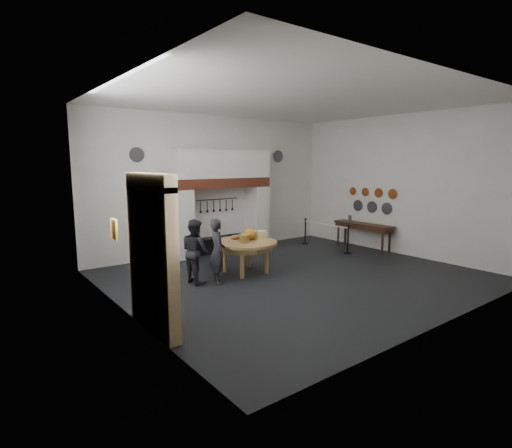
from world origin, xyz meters
TOP-DOWN VIEW (x-y plane):
  - floor at (0.00, 0.00)m, footprint 9.00×8.00m
  - ceiling at (0.00, 0.00)m, footprint 9.00×8.00m
  - wall_back at (0.00, 4.00)m, footprint 9.00×0.02m
  - wall_front at (0.00, -4.00)m, footprint 9.00×0.02m
  - wall_left at (-4.50, 0.00)m, footprint 0.02×8.00m
  - wall_right at (4.50, 0.00)m, footprint 0.02×8.00m
  - chimney_pier_left at (-1.48, 3.65)m, footprint 0.55×0.70m
  - chimney_pier_right at (1.48, 3.65)m, footprint 0.55×0.70m
  - hearth_brick_band at (0.00, 3.65)m, footprint 3.50×0.72m
  - chimney_hood at (0.00, 3.65)m, footprint 3.50×0.70m
  - iron_range at (0.00, 3.72)m, footprint 1.90×0.45m
  - utensil_rail at (0.00, 3.92)m, footprint 1.60×0.02m
  - door_recess at (-4.47, -1.00)m, footprint 0.04×1.10m
  - door_jamb_near at (-4.38, -1.70)m, footprint 0.22×0.30m
  - door_jamb_far at (-4.38, -0.30)m, footprint 0.22×0.30m
  - door_lintel at (-4.38, -1.00)m, footprint 0.22×1.70m
  - wall_plaque at (-4.45, 0.80)m, footprint 0.05×0.34m
  - work_table at (-0.89, 1.06)m, footprint 1.86×1.86m
  - pumpkin at (-0.69, 1.16)m, footprint 0.36×0.36m
  - cheese_block_big at (-0.39, 1.01)m, footprint 0.22×0.22m
  - cheese_block_small at (-0.41, 1.31)m, footprint 0.18×0.18m
  - wicker_basket at (-1.04, 0.91)m, footprint 0.35×0.35m
  - bread_loaf at (-0.99, 1.41)m, footprint 0.31×0.18m
  - visitor_near at (-1.99, 0.73)m, footprint 0.55×0.68m
  - visitor_far at (-2.39, 1.13)m, footprint 0.67×0.83m
  - side_table at (4.10, 1.05)m, footprint 0.55×2.20m
  - pewter_jug at (4.10, 1.65)m, footprint 0.12×0.12m
  - copper_pan_a at (4.46, 0.20)m, footprint 0.03×0.34m
  - copper_pan_b at (4.46, 0.75)m, footprint 0.03×0.32m
  - copper_pan_c at (4.46, 1.30)m, footprint 0.03×0.30m
  - copper_pan_d at (4.46, 1.85)m, footprint 0.03×0.28m
  - pewter_plate_left at (4.46, 0.40)m, footprint 0.03×0.40m
  - pewter_plate_mid at (4.46, 1.00)m, footprint 0.03×0.40m
  - pewter_plate_right at (4.46, 1.60)m, footprint 0.03×0.40m
  - pewter_plate_back_left at (-2.70, 3.96)m, footprint 0.44×0.03m
  - pewter_plate_back_right at (2.70, 3.96)m, footprint 0.44×0.03m
  - barrier_post_near at (3.13, 0.90)m, footprint 0.05×0.05m
  - barrier_post_far at (3.13, 2.90)m, footprint 0.05×0.05m
  - barrier_rope at (3.13, 1.90)m, footprint 0.04×2.00m

SIDE VIEW (x-z plane):
  - floor at x=0.00m, z-range -0.01..0.01m
  - iron_range at x=0.00m, z-range 0.00..0.50m
  - barrier_post_near at x=3.13m, z-range 0.00..0.90m
  - barrier_post_far at x=3.13m, z-range 0.00..0.90m
  - visitor_far at x=-2.39m, z-range 0.00..1.60m
  - visitor_near at x=-1.99m, z-range 0.00..1.63m
  - work_table at x=-0.89m, z-range 0.80..0.88m
  - barrier_rope at x=3.13m, z-range 0.83..0.87m
  - side_table at x=4.10m, z-range 0.84..0.90m
  - bread_loaf at x=-0.99m, z-range 0.87..1.01m
  - cheese_block_small at x=-0.41m, z-range 0.88..1.07m
  - wicker_basket at x=-1.04m, z-range 0.88..1.09m
  - cheese_block_big at x=-0.39m, z-range 0.88..1.11m
  - pewter_jug at x=4.10m, z-range 0.90..1.12m
  - pumpkin at x=-0.69m, z-range 0.88..1.18m
  - chimney_pier_left at x=-1.48m, z-range 0.00..2.15m
  - chimney_pier_right at x=1.48m, z-range 0.00..2.15m
  - door_recess at x=-4.47m, z-range 0.00..2.50m
  - door_jamb_near at x=-4.38m, z-range 0.00..2.60m
  - door_jamb_far at x=-4.38m, z-range 0.00..2.60m
  - pewter_plate_left at x=4.46m, z-range 1.25..1.65m
  - pewter_plate_mid at x=4.46m, z-range 1.25..1.65m
  - pewter_plate_right at x=4.46m, z-range 1.25..1.65m
  - wall_plaque at x=-4.45m, z-range 1.38..1.82m
  - utensil_rail at x=0.00m, z-range 1.74..1.76m
  - copper_pan_b at x=4.46m, z-range 1.79..2.11m
  - copper_pan_d at x=4.46m, z-range 1.81..2.09m
  - copper_pan_a at x=4.46m, z-range 1.78..2.12m
  - copper_pan_c at x=4.46m, z-range 1.80..2.10m
  - wall_back at x=0.00m, z-range 0.00..4.50m
  - wall_front at x=0.00m, z-range 0.00..4.50m
  - wall_left at x=-4.50m, z-range 0.00..4.50m
  - wall_right at x=4.50m, z-range 0.00..4.50m
  - hearth_brick_band at x=0.00m, z-range 2.15..2.47m
  - door_lintel at x=-4.38m, z-range 2.50..2.80m
  - chimney_hood at x=0.00m, z-range 2.47..3.37m
  - pewter_plate_back_left at x=-2.70m, z-range 2.98..3.42m
  - pewter_plate_back_right at x=2.70m, z-range 2.98..3.42m
  - ceiling at x=0.00m, z-range 4.49..4.51m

